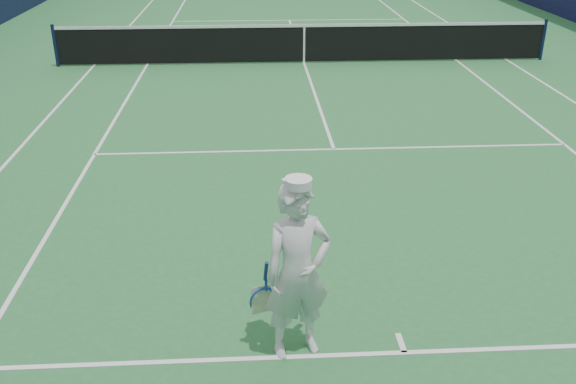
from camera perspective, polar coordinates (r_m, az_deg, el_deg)
name	(u,v)px	position (r m, az deg, el deg)	size (l,w,h in m)	color
ground	(304,63)	(17.31, 1.43, 11.40)	(80.00, 80.00, 0.00)	#296B36
court_markings	(304,63)	(17.30, 1.43, 11.42)	(11.03, 23.83, 0.01)	white
tennis_net	(304,42)	(17.18, 1.45, 13.20)	(12.88, 0.09, 1.07)	#141E4C
tennis_player	(298,272)	(5.91, 0.85, -7.09)	(0.85, 0.59, 1.82)	silver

